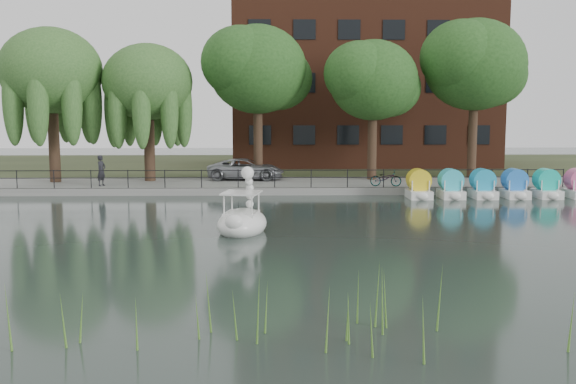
{
  "coord_description": "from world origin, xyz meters",
  "views": [
    {
      "loc": [
        -0.14,
        -21.68,
        4.5
      ],
      "look_at": [
        0.5,
        4.0,
        1.3
      ],
      "focal_mm": 40.0,
      "sensor_mm": 36.0,
      "label": 1
    }
  ],
  "objects_px": {
    "pedestrian": "(101,168)",
    "bicycle": "(386,177)",
    "minivan": "(246,168)",
    "swan_boat": "(242,218)"
  },
  "relations": [
    {
      "from": "pedestrian",
      "to": "bicycle",
      "type": "bearing_deg",
      "value": -69.63
    },
    {
      "from": "minivan",
      "to": "swan_boat",
      "type": "xyz_separation_m",
      "value": [
        0.48,
        -15.12,
        -0.61
      ]
    },
    {
      "from": "minivan",
      "to": "bicycle",
      "type": "relative_size",
      "value": 3.1
    },
    {
      "from": "minivan",
      "to": "bicycle",
      "type": "bearing_deg",
      "value": -111.35
    },
    {
      "from": "bicycle",
      "to": "pedestrian",
      "type": "distance_m",
      "value": 15.92
    },
    {
      "from": "minivan",
      "to": "bicycle",
      "type": "distance_m",
      "value": 8.75
    },
    {
      "from": "bicycle",
      "to": "swan_boat",
      "type": "relative_size",
      "value": 0.55
    },
    {
      "from": "bicycle",
      "to": "pedestrian",
      "type": "height_order",
      "value": "pedestrian"
    },
    {
      "from": "pedestrian",
      "to": "minivan",
      "type": "bearing_deg",
      "value": -46.41
    },
    {
      "from": "bicycle",
      "to": "swan_boat",
      "type": "xyz_separation_m",
      "value": [
        -7.47,
        -11.45,
        -0.37
      ]
    }
  ]
}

